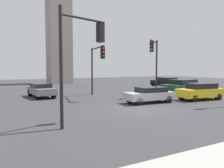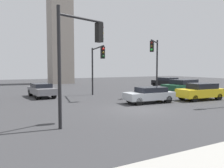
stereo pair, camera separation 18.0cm
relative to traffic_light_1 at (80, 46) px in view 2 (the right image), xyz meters
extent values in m
plane|color=#38383A|center=(4.89, 1.94, -3.83)|extent=(89.36, 89.36, 0.00)
cylinder|color=black|center=(-1.14, -0.38, -1.06)|extent=(0.16, 0.16, 5.54)
cylinder|color=black|center=(0.15, 0.05, 1.33)|extent=(2.62, 0.96, 0.12)
cube|color=black|center=(1.20, 0.39, 0.78)|extent=(0.40, 0.40, 1.00)
sphere|color=#4C0F0C|center=(1.39, 0.46, 1.08)|extent=(0.20, 0.20, 0.20)
sphere|color=yellow|center=(1.39, 0.46, 0.78)|extent=(0.20, 0.20, 0.20)
sphere|color=#14471E|center=(1.39, 0.46, 0.48)|extent=(0.20, 0.20, 0.20)
cylinder|color=black|center=(11.29, 7.90, -1.04)|extent=(0.16, 0.16, 5.58)
cylinder|color=black|center=(10.18, 6.97, 1.44)|extent=(2.28, 1.94, 0.12)
cube|color=black|center=(9.27, 6.21, 0.89)|extent=(0.45, 0.45, 1.00)
sphere|color=#4C0F0C|center=(9.12, 6.08, 1.19)|extent=(0.20, 0.20, 0.20)
sphere|color=#594714|center=(9.12, 6.08, 0.89)|extent=(0.20, 0.20, 0.20)
sphere|color=green|center=(9.12, 6.08, 0.59)|extent=(0.20, 0.20, 0.20)
cylinder|color=black|center=(5.39, 10.88, -1.45)|extent=(0.16, 0.16, 4.76)
cylinder|color=black|center=(4.94, 8.70, 0.76)|extent=(1.02, 4.38, 0.12)
cube|color=black|center=(4.54, 6.77, 0.21)|extent=(0.38, 0.38, 1.00)
sphere|color=red|center=(4.50, 6.57, 0.51)|extent=(0.20, 0.20, 0.20)
sphere|color=#594714|center=(4.50, 6.57, 0.21)|extent=(0.20, 0.20, 0.20)
sphere|color=#14471E|center=(4.50, 6.57, -0.09)|extent=(0.20, 0.20, 0.20)
cube|color=#19472D|center=(15.08, 8.05, -3.18)|extent=(4.91, 2.65, 0.60)
cube|color=black|center=(15.31, 8.08, -2.65)|extent=(2.82, 2.17, 0.54)
cylinder|color=black|center=(13.58, 7.00, -3.48)|extent=(0.74, 0.46, 0.70)
cylinder|color=black|center=(13.39, 8.76, -3.48)|extent=(0.74, 0.46, 0.70)
cylinder|color=black|center=(16.76, 7.34, -3.48)|extent=(0.74, 0.46, 0.70)
cylinder|color=black|center=(16.58, 9.10, -3.48)|extent=(0.74, 0.46, 0.70)
cube|color=slate|center=(0.45, 11.51, -3.20)|extent=(1.96, 4.24, 0.58)
cube|color=black|center=(0.44, 11.72, -2.75)|extent=(1.66, 2.40, 0.42)
cylinder|color=black|center=(1.24, 10.13, -3.49)|extent=(0.35, 0.69, 0.67)
cylinder|color=black|center=(-0.20, 10.06, -3.49)|extent=(0.35, 0.69, 0.67)
cylinder|color=black|center=(1.10, 12.96, -3.49)|extent=(0.35, 0.69, 0.67)
cylinder|color=black|center=(-0.34, 12.88, -3.49)|extent=(0.35, 0.69, 0.67)
cube|color=black|center=(17.43, 13.30, -3.16)|extent=(1.97, 4.26, 0.68)
cube|color=black|center=(17.43, 13.09, -2.62)|extent=(1.72, 2.39, 0.47)
cylinder|color=black|center=(16.65, 14.75, -3.50)|extent=(0.35, 0.66, 0.66)
cylinder|color=black|center=(18.23, 14.74, -3.50)|extent=(0.35, 0.66, 0.66)
cylinder|color=black|center=(16.63, 11.87, -3.50)|extent=(0.35, 0.66, 0.66)
cylinder|color=black|center=(18.21, 11.85, -3.50)|extent=(0.35, 0.66, 0.66)
cube|color=#ADB2B7|center=(7.14, 3.83, -3.25)|extent=(4.05, 1.93, 0.56)
cube|color=black|center=(7.34, 3.81, -2.79)|extent=(2.30, 1.61, 0.44)
cylinder|color=black|center=(5.76, 3.24, -3.54)|extent=(0.61, 0.34, 0.59)
cylinder|color=black|center=(5.85, 4.60, -3.54)|extent=(0.61, 0.34, 0.59)
cylinder|color=black|center=(8.43, 3.06, -3.54)|extent=(0.61, 0.34, 0.59)
cylinder|color=black|center=(8.52, 4.41, -3.54)|extent=(0.61, 0.34, 0.59)
cube|color=yellow|center=(12.05, 3.05, -3.20)|extent=(4.11, 2.11, 0.68)
cube|color=black|center=(12.24, 3.03, -2.64)|extent=(2.35, 1.75, 0.51)
cylinder|color=black|center=(10.64, 2.44, -3.54)|extent=(0.61, 0.37, 0.58)
cylinder|color=black|center=(10.76, 3.89, -3.54)|extent=(0.61, 0.37, 0.58)
cylinder|color=black|center=(13.33, 2.21, -3.54)|extent=(0.61, 0.37, 0.58)
cylinder|color=black|center=(13.45, 3.66, -3.54)|extent=(0.61, 0.37, 0.58)
camera|label=1|loc=(-4.12, -10.44, -1.03)|focal=36.69mm
camera|label=2|loc=(-3.96, -10.52, -1.03)|focal=36.69mm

